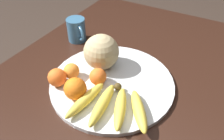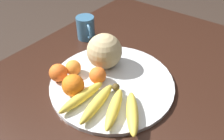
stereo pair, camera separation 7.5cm
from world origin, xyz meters
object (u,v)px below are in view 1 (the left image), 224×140
Objects in this scene: banana_bunch at (112,105)px; kitchen_table at (108,118)px; fruit_bowl at (112,82)px; melon at (101,52)px; ceramic_mug at (77,30)px; orange_front_right at (98,77)px; produce_tag at (91,85)px; orange_back_left at (57,77)px; orange_front_left at (71,71)px; orange_mid_center at (75,89)px.

kitchen_table is at bearing -150.97° from banana_bunch.
fruit_bowl is 0.13m from banana_bunch.
melon reaches higher than fruit_bowl.
orange_front_right is at bearing 49.42° from ceramic_mug.
orange_back_left is at bearing -84.74° from produce_tag.
orange_back_left is 0.57× the size of ceramic_mug.
orange_back_left is (0.07, -0.12, 0.00)m from orange_front_right.
produce_tag is at bearing 117.80° from orange_back_left.
ceramic_mug is at bearing -147.37° from orange_front_left.
orange_back_left reaches higher than orange_front_right.
produce_tag is (0.02, -0.02, -0.03)m from orange_front_right.
fruit_bowl is 7.75× the size of orange_front_left.
orange_front_right is (-0.04, -0.07, 0.14)m from kitchen_table.
orange_mid_center is at bearing -63.19° from kitchen_table.
produce_tag is at bearing 88.86° from orange_front_left.
orange_front_right is 0.04m from produce_tag.
orange_front_right is 0.82× the size of orange_mid_center.
ceramic_mug is at bearing -155.64° from orange_back_left.
ceramic_mug reaches higher than orange_mid_center.
orange_front_left is 0.89× the size of orange_back_left.
fruit_bowl is 3.90× the size of ceramic_mug.
melon is 0.24m from ceramic_mug.
orange_front_left is at bearing -78.55° from orange_front_right.
kitchen_table is 24.11× the size of orange_back_left.
orange_back_left reaches higher than orange_front_left.
fruit_bowl is at bearing 153.06° from orange_mid_center.
orange_front_left reaches higher than fruit_bowl.
banana_bunch is (0.11, 0.06, 0.03)m from fruit_bowl.
ceramic_mug reaches higher than banana_bunch.
orange_front_left is (0.11, -0.06, -0.04)m from melon.
fruit_bowl is 3.34× the size of melon.
fruit_bowl is 5.22× the size of produce_tag.
melon is 1.17× the size of ceramic_mug.
ceramic_mug reaches higher than produce_tag.
banana_bunch is 0.13m from orange_mid_center.
fruit_bowl is at bearing -165.96° from banana_bunch.
ceramic_mug is at bearing -144.95° from banana_bunch.
orange_front_left is at bearing -113.69° from produce_tag.
orange_mid_center reaches higher than fruit_bowl.
orange_back_left is at bearing -19.13° from orange_front_left.
banana_bunch is 2.98× the size of produce_tag.
orange_mid_center reaches higher than banana_bunch.
orange_front_left is 0.77× the size of orange_mid_center.
orange_front_left is at bearing -98.45° from kitchen_table.
melon is 1.79× the size of orange_mid_center.
ceramic_mug is (-0.12, -0.21, -0.03)m from melon.
banana_bunch is 0.21m from orange_front_left.
fruit_bowl is at bearing 133.05° from orange_front_right.
ceramic_mug reaches higher than orange_back_left.
ceramic_mug reaches higher than orange_front_right.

